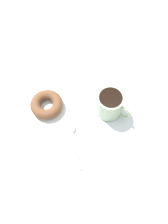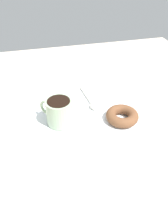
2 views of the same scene
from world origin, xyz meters
The scene contains 5 objects.
ground_plane centered at (0.00, 0.00, -1.00)cm, with size 120.00×120.00×2.00cm, color beige.
napkin centered at (-2.22, -0.41, 0.15)cm, with size 34.25×34.25×0.30cm, color white.
coffee_cup centered at (-10.17, -1.01, 4.51)cm, with size 9.63×9.10×8.15cm.
donut centered at (9.01, -4.58, 1.88)cm, with size 10.17×10.17×3.15cm, color brown.
spoon centered at (1.75, 5.86, 0.69)cm, with size 3.18×14.95×0.90cm.
Camera 2 is at (-15.06, -52.84, 45.11)cm, focal length 35.00 mm.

